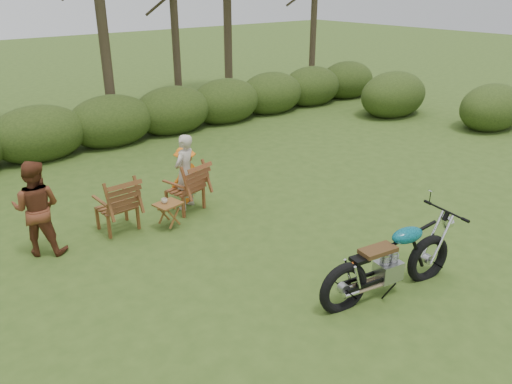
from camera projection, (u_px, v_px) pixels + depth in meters
ground at (353, 274)px, 7.96m from camera, size 80.00×80.00×0.00m
tree_line at (103, 1)px, 13.70m from camera, size 22.52×11.62×8.14m
motorcycle at (385, 292)px, 7.51m from camera, size 2.43×1.27×1.32m
lawn_chair_right at (186, 209)px, 10.21m from camera, size 0.86×0.86×1.05m
lawn_chair_left at (119, 229)px, 9.41m from camera, size 0.75×0.75×1.07m
side_table at (169, 215)px, 9.37m from camera, size 0.55×0.49×0.50m
cup at (164, 201)px, 9.26m from camera, size 0.15×0.15×0.09m
adult_a at (187, 207)px, 10.31m from camera, size 0.67×0.58×1.56m
adult_b at (45, 252)px, 8.62m from camera, size 1.02×0.99×1.66m
child at (187, 202)px, 10.56m from camera, size 0.88×0.64×1.22m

